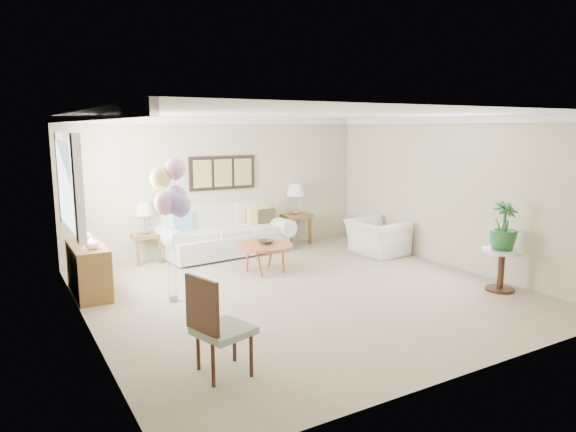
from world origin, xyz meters
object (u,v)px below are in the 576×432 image
object	(u,v)px
sofa	(225,235)
balloon_cluster	(172,193)
coffee_table	(265,246)
armchair	(377,237)
accent_chair	(217,324)

from	to	relation	value
sofa	balloon_cluster	size ratio (longest dim) A/B	1.30
sofa	coffee_table	world-z (taller)	sofa
sofa	coffee_table	bearing A→B (deg)	-86.25
armchair	balloon_cluster	size ratio (longest dim) A/B	0.50
sofa	accent_chair	xyz separation A→B (m)	(-2.02, -4.49, 0.16)
armchair	accent_chair	bearing A→B (deg)	121.08
coffee_table	accent_chair	world-z (taller)	accent_chair
coffee_table	armchair	size ratio (longest dim) A/B	0.93
coffee_table	accent_chair	size ratio (longest dim) A/B	0.93
armchair	sofa	bearing A→B (deg)	57.64
balloon_cluster	coffee_table	bearing A→B (deg)	20.54
coffee_table	balloon_cluster	world-z (taller)	balloon_cluster
sofa	accent_chair	distance (m)	4.92
armchair	balloon_cluster	bearing A→B (deg)	96.65
sofa	coffee_table	size ratio (longest dim) A/B	2.78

